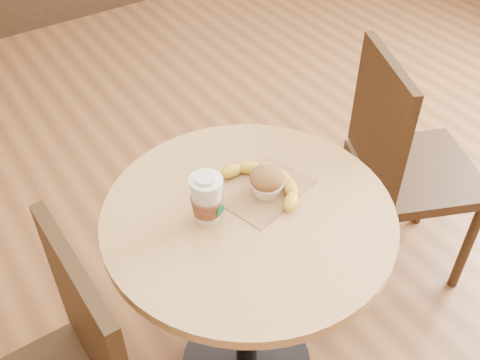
{
  "coord_description": "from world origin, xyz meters",
  "views": [
    {
      "loc": [
        -0.69,
        -0.79,
        1.77
      ],
      "look_at": [
        -0.1,
        0.08,
        0.83
      ],
      "focal_mm": 42.0,
      "sensor_mm": 36.0,
      "label": 1
    }
  ],
  "objects_px": {
    "cafe_table": "(248,261)",
    "coffee_cup": "(207,200)",
    "banana": "(266,183)",
    "muffin": "(267,182)",
    "chair_right": "(402,164)"
  },
  "relations": [
    {
      "from": "banana",
      "to": "muffin",
      "type": "bearing_deg",
      "value": -138.99
    },
    {
      "from": "coffee_cup",
      "to": "muffin",
      "type": "relative_size",
      "value": 1.49
    },
    {
      "from": "coffee_cup",
      "to": "banana",
      "type": "height_order",
      "value": "coffee_cup"
    },
    {
      "from": "chair_right",
      "to": "banana",
      "type": "height_order",
      "value": "chair_right"
    },
    {
      "from": "chair_right",
      "to": "muffin",
      "type": "height_order",
      "value": "chair_right"
    },
    {
      "from": "chair_right",
      "to": "banana",
      "type": "distance_m",
      "value": 0.68
    },
    {
      "from": "muffin",
      "to": "banana",
      "type": "relative_size",
      "value": 0.37
    },
    {
      "from": "coffee_cup",
      "to": "banana",
      "type": "xyz_separation_m",
      "value": [
        0.19,
        0.01,
        -0.04
      ]
    },
    {
      "from": "cafe_table",
      "to": "coffee_cup",
      "type": "bearing_deg",
      "value": 157.81
    },
    {
      "from": "cafe_table",
      "to": "banana",
      "type": "bearing_deg",
      "value": 27.31
    },
    {
      "from": "cafe_table",
      "to": "coffee_cup",
      "type": "xyz_separation_m",
      "value": [
        -0.1,
        0.04,
        0.26
      ]
    },
    {
      "from": "chair_right",
      "to": "muffin",
      "type": "bearing_deg",
      "value": 119.15
    },
    {
      "from": "cafe_table",
      "to": "banana",
      "type": "relative_size",
      "value": 3.0
    },
    {
      "from": "muffin",
      "to": "banana",
      "type": "bearing_deg",
      "value": 53.99
    },
    {
      "from": "cafe_table",
      "to": "banana",
      "type": "height_order",
      "value": "banana"
    }
  ]
}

